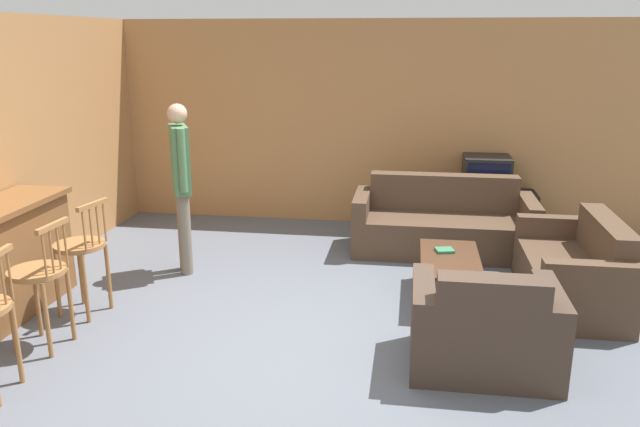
{
  "coord_description": "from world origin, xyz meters",
  "views": [
    {
      "loc": [
        0.66,
        -4.42,
        2.39
      ],
      "look_at": [
        -0.14,
        0.91,
        0.85
      ],
      "focal_mm": 35.0,
      "sensor_mm": 36.0,
      "label": 1
    }
  ],
  "objects_px": {
    "coffee_table": "(450,264)",
    "person_by_window": "(181,178)",
    "loveseat_right": "(575,272)",
    "tv_unit": "(483,213)",
    "bar_chair_mid": "(40,279)",
    "tv": "(486,174)",
    "armchair_near": "(485,331)",
    "book_on_table": "(445,250)",
    "bar_chair_far": "(81,252)",
    "couch_far": "(443,226)"
  },
  "relations": [
    {
      "from": "coffee_table",
      "to": "person_by_window",
      "type": "height_order",
      "value": "person_by_window"
    },
    {
      "from": "loveseat_right",
      "to": "tv_unit",
      "type": "bearing_deg",
      "value": 106.72
    },
    {
      "from": "bar_chair_mid",
      "to": "tv_unit",
      "type": "relative_size",
      "value": 0.84
    },
    {
      "from": "coffee_table",
      "to": "tv_unit",
      "type": "relative_size",
      "value": 0.86
    },
    {
      "from": "tv_unit",
      "to": "tv",
      "type": "xyz_separation_m",
      "value": [
        0.0,
        -0.0,
        0.49
      ]
    },
    {
      "from": "loveseat_right",
      "to": "coffee_table",
      "type": "height_order",
      "value": "loveseat_right"
    },
    {
      "from": "armchair_near",
      "to": "book_on_table",
      "type": "distance_m",
      "value": 1.45
    },
    {
      "from": "loveseat_right",
      "to": "tv",
      "type": "xyz_separation_m",
      "value": [
        -0.61,
        2.04,
        0.46
      ]
    },
    {
      "from": "bar_chair_far",
      "to": "coffee_table",
      "type": "relative_size",
      "value": 0.97
    },
    {
      "from": "couch_far",
      "to": "book_on_table",
      "type": "relative_size",
      "value": 10.38
    },
    {
      "from": "tv_unit",
      "to": "bar_chair_mid",
      "type": "bearing_deg",
      "value": -136.33
    },
    {
      "from": "tv_unit",
      "to": "book_on_table",
      "type": "bearing_deg",
      "value": -106.02
    },
    {
      "from": "armchair_near",
      "to": "tv",
      "type": "xyz_separation_m",
      "value": [
        0.33,
        3.39,
        0.46
      ]
    },
    {
      "from": "bar_chair_far",
      "to": "tv_unit",
      "type": "relative_size",
      "value": 0.84
    },
    {
      "from": "couch_far",
      "to": "coffee_table",
      "type": "distance_m",
      "value": 1.39
    },
    {
      "from": "tv",
      "to": "person_by_window",
      "type": "relative_size",
      "value": 0.32
    },
    {
      "from": "bar_chair_mid",
      "to": "couch_far",
      "type": "height_order",
      "value": "bar_chair_mid"
    },
    {
      "from": "person_by_window",
      "to": "tv",
      "type": "bearing_deg",
      "value": 29.37
    },
    {
      "from": "bar_chair_mid",
      "to": "loveseat_right",
      "type": "xyz_separation_m",
      "value": [
        4.34,
        1.51,
        -0.27
      ]
    },
    {
      "from": "bar_chair_mid",
      "to": "loveseat_right",
      "type": "relative_size",
      "value": 0.69
    },
    {
      "from": "bar_chair_mid",
      "to": "tv_unit",
      "type": "bearing_deg",
      "value": 43.67
    },
    {
      "from": "couch_far",
      "to": "book_on_table",
      "type": "height_order",
      "value": "couch_far"
    },
    {
      "from": "loveseat_right",
      "to": "tv_unit",
      "type": "height_order",
      "value": "loveseat_right"
    },
    {
      "from": "tv_unit",
      "to": "tv",
      "type": "bearing_deg",
      "value": -90.0
    },
    {
      "from": "loveseat_right",
      "to": "coffee_table",
      "type": "xyz_separation_m",
      "value": [
        -1.14,
        -0.09,
        0.05
      ]
    },
    {
      "from": "armchair_near",
      "to": "coffee_table",
      "type": "distance_m",
      "value": 1.27
    },
    {
      "from": "bar_chair_far",
      "to": "tv",
      "type": "height_order",
      "value": "bar_chair_far"
    },
    {
      "from": "bar_chair_far",
      "to": "couch_far",
      "type": "relative_size",
      "value": 0.52
    },
    {
      "from": "couch_far",
      "to": "book_on_table",
      "type": "bearing_deg",
      "value": -91.79
    },
    {
      "from": "bar_chair_mid",
      "to": "book_on_table",
      "type": "height_order",
      "value": "bar_chair_mid"
    },
    {
      "from": "person_by_window",
      "to": "book_on_table",
      "type": "bearing_deg",
      "value": -3.57
    },
    {
      "from": "loveseat_right",
      "to": "person_by_window",
      "type": "bearing_deg",
      "value": 176.46
    },
    {
      "from": "tv_unit",
      "to": "person_by_window",
      "type": "xyz_separation_m",
      "value": [
        -3.21,
        -1.81,
        0.74
      ]
    },
    {
      "from": "bar_chair_far",
      "to": "couch_far",
      "type": "xyz_separation_m",
      "value": [
        3.2,
        2.18,
        -0.27
      ]
    },
    {
      "from": "bar_chair_far",
      "to": "tv_unit",
      "type": "bearing_deg",
      "value": 38.11
    },
    {
      "from": "bar_chair_mid",
      "to": "person_by_window",
      "type": "height_order",
      "value": "person_by_window"
    },
    {
      "from": "couch_far",
      "to": "coffee_table",
      "type": "xyz_separation_m",
      "value": [
        0.01,
        -1.39,
        0.05
      ]
    },
    {
      "from": "armchair_near",
      "to": "tv_unit",
      "type": "distance_m",
      "value": 3.41
    },
    {
      "from": "armchair_near",
      "to": "bar_chair_far",
      "type": "bearing_deg",
      "value": 172.07
    },
    {
      "from": "couch_far",
      "to": "coffee_table",
      "type": "bearing_deg",
      "value": -89.69
    },
    {
      "from": "bar_chair_mid",
      "to": "tv",
      "type": "distance_m",
      "value": 5.16
    },
    {
      "from": "couch_far",
      "to": "loveseat_right",
      "type": "xyz_separation_m",
      "value": [
        1.14,
        -1.3,
        -0.0
      ]
    },
    {
      "from": "bar_chair_mid",
      "to": "coffee_table",
      "type": "xyz_separation_m",
      "value": [
        3.21,
        1.42,
        -0.22
      ]
    },
    {
      "from": "bar_chair_mid",
      "to": "tv",
      "type": "height_order",
      "value": "bar_chair_mid"
    },
    {
      "from": "bar_chair_mid",
      "to": "bar_chair_far",
      "type": "xyz_separation_m",
      "value": [
        -0.0,
        0.63,
        0.0
      ]
    },
    {
      "from": "coffee_table",
      "to": "bar_chair_far",
      "type": "bearing_deg",
      "value": -166.21
    },
    {
      "from": "book_on_table",
      "to": "couch_far",
      "type": "bearing_deg",
      "value": 88.21
    },
    {
      "from": "bar_chair_mid",
      "to": "tv_unit",
      "type": "height_order",
      "value": "bar_chair_mid"
    },
    {
      "from": "bar_chair_mid",
      "to": "loveseat_right",
      "type": "distance_m",
      "value": 4.61
    },
    {
      "from": "bar_chair_mid",
      "to": "tv",
      "type": "xyz_separation_m",
      "value": [
        3.73,
        3.56,
        0.19
      ]
    }
  ]
}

